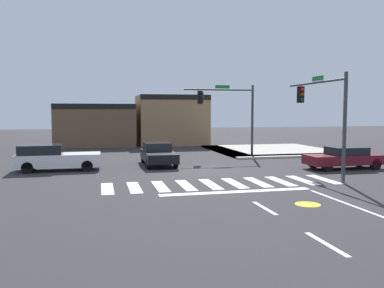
{
  "coord_description": "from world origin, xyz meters",
  "views": [
    {
      "loc": [
        -5.76,
        -22.64,
        3.47
      ],
      "look_at": [
        -0.52,
        -0.26,
        1.59
      ],
      "focal_mm": 37.3,
      "sensor_mm": 36.0,
      "label": 1
    }
  ],
  "objects_px": {
    "car_white": "(55,157)",
    "car_maroon": "(345,158)",
    "car_black": "(158,154)",
    "traffic_signal_southeast": "(322,105)",
    "traffic_signal_northeast": "(228,107)"
  },
  "relations": [
    {
      "from": "car_white",
      "to": "car_maroon",
      "type": "height_order",
      "value": "car_white"
    },
    {
      "from": "car_black",
      "to": "car_maroon",
      "type": "distance_m",
      "value": 11.57
    },
    {
      "from": "traffic_signal_southeast",
      "to": "car_black",
      "type": "xyz_separation_m",
      "value": [
        -7.8,
        6.47,
        -3.07
      ]
    },
    {
      "from": "car_white",
      "to": "traffic_signal_southeast",
      "type": "bearing_deg",
      "value": -21.15
    },
    {
      "from": "traffic_signal_southeast",
      "to": "car_white",
      "type": "xyz_separation_m",
      "value": [
        -14.09,
        5.45,
        -3.02
      ]
    },
    {
      "from": "car_white",
      "to": "car_maroon",
      "type": "bearing_deg",
      "value": -10.89
    },
    {
      "from": "car_black",
      "to": "traffic_signal_northeast",
      "type": "bearing_deg",
      "value": 117.49
    },
    {
      "from": "traffic_signal_northeast",
      "to": "traffic_signal_southeast",
      "type": "distance_m",
      "value": 9.68
    },
    {
      "from": "traffic_signal_southeast",
      "to": "car_white",
      "type": "relative_size",
      "value": 1.21
    },
    {
      "from": "traffic_signal_northeast",
      "to": "car_black",
      "type": "bearing_deg",
      "value": 27.49
    },
    {
      "from": "traffic_signal_southeast",
      "to": "car_black",
      "type": "relative_size",
      "value": 1.29
    },
    {
      "from": "traffic_signal_southeast",
      "to": "car_white",
      "type": "height_order",
      "value": "traffic_signal_southeast"
    },
    {
      "from": "car_maroon",
      "to": "traffic_signal_northeast",
      "type": "bearing_deg",
      "value": -55.61
    },
    {
      "from": "car_maroon",
      "to": "car_white",
      "type": "bearing_deg",
      "value": -10.89
    },
    {
      "from": "traffic_signal_southeast",
      "to": "car_maroon",
      "type": "relative_size",
      "value": 1.22
    }
  ]
}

